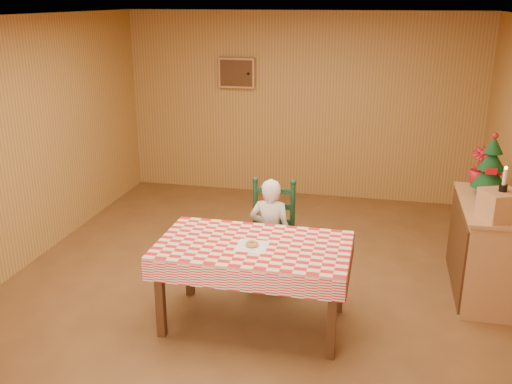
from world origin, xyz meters
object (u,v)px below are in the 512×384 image
at_px(seated_child, 270,234).
at_px(storage_bin, 479,271).
at_px(ladder_chair, 271,237).
at_px(shelf_unit, 484,248).
at_px(dining_table, 253,253).
at_px(crate, 501,205).
at_px(christmas_tree, 491,167).

height_order(seated_child, storage_bin, seated_child).
xyz_separation_m(ladder_chair, shelf_unit, (2.04, 0.27, -0.04)).
xyz_separation_m(dining_table, crate, (2.05, 0.66, 0.37)).
distance_m(dining_table, crate, 2.18).
bearing_deg(ladder_chair, seated_child, -90.00).
bearing_deg(shelf_unit, dining_table, -152.59).
relative_size(seated_child, shelf_unit, 0.91).
distance_m(dining_table, storage_bin, 2.39).
bearing_deg(seated_child, dining_table, 90.00).
xyz_separation_m(seated_child, crate, (2.05, -0.07, 0.49)).
bearing_deg(dining_table, shelf_unit, 27.41).
height_order(dining_table, shelf_unit, shelf_unit).
bearing_deg(ladder_chair, christmas_tree, 14.26).
height_order(dining_table, storage_bin, dining_table).
height_order(ladder_chair, crate, crate).
relative_size(shelf_unit, crate, 4.13).
bearing_deg(christmas_tree, seated_child, -164.26).
xyz_separation_m(dining_table, shelf_unit, (2.04, 1.06, -0.22)).
height_order(shelf_unit, crate, crate).
relative_size(seated_child, storage_bin, 3.19).
xyz_separation_m(seated_child, shelf_unit, (2.04, 0.33, -0.10)).
distance_m(crate, storage_bin, 1.01).
relative_size(ladder_chair, christmas_tree, 1.74).
distance_m(ladder_chair, storage_bin, 2.09).
bearing_deg(ladder_chair, storage_bin, 10.01).
distance_m(christmas_tree, storage_bin, 1.05).
bearing_deg(ladder_chair, shelf_unit, 7.56).
height_order(christmas_tree, storage_bin, christmas_tree).
xyz_separation_m(ladder_chair, storage_bin, (2.04, 0.36, -0.33)).
height_order(seated_child, christmas_tree, christmas_tree).
bearing_deg(dining_table, storage_bin, 29.37).
distance_m(dining_table, christmas_tree, 2.49).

